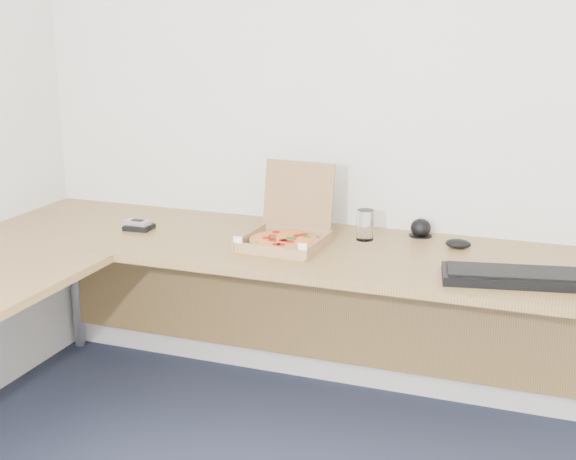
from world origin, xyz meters
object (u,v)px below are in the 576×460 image
at_px(drinking_glass, 365,225).
at_px(wallet, 139,227).
at_px(keyboard, 520,277).
at_px(pizza_box, 285,236).
at_px(desk, 157,275).

bearing_deg(drinking_glass, wallet, -169.17).
distance_m(drinking_glass, keyboard, 0.68).
bearing_deg(pizza_box, keyboard, -5.29).
relative_size(desk, keyboard, 4.95).
height_order(pizza_box, keyboard, pizza_box).
relative_size(pizza_box, drinking_glass, 2.83).
height_order(drinking_glass, keyboard, drinking_glass).
distance_m(desk, pizza_box, 0.52).
height_order(desk, pizza_box, pizza_box).
relative_size(desk, drinking_glass, 20.99).
bearing_deg(keyboard, wallet, 163.85).
distance_m(drinking_glass, wallet, 0.92).
xyz_separation_m(drinking_glass, wallet, (-0.90, -0.17, -0.05)).
xyz_separation_m(drinking_glass, keyboard, (0.61, -0.30, -0.04)).
bearing_deg(wallet, keyboard, -8.12).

